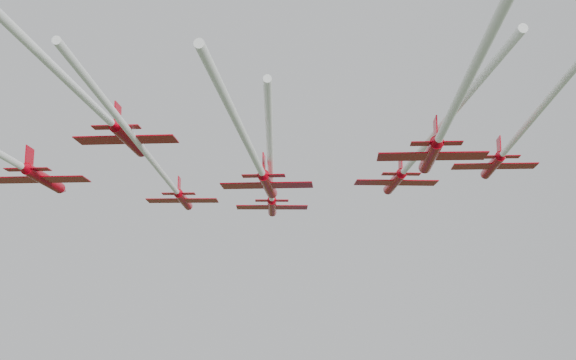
{
  "coord_description": "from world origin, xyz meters",
  "views": [
    {
      "loc": [
        2.39,
        -83.06,
        32.81
      ],
      "look_at": [
        -2.06,
        4.82,
        52.07
      ],
      "focal_mm": 50.0,
      "sensor_mm": 36.0,
      "label": 1
    }
  ],
  "objects_px": {
    "jet_row3_mid": "(258,165)",
    "jet_row4_right": "(453,110)",
    "jet_lead": "(271,186)",
    "jet_row2_right": "(414,159)",
    "jet_row4_left": "(50,63)",
    "jet_row2_left": "(163,175)",
    "jet_row3_right": "(533,117)"
  },
  "relations": [
    {
      "from": "jet_lead",
      "to": "jet_row4_left",
      "type": "distance_m",
      "value": 44.97
    },
    {
      "from": "jet_lead",
      "to": "jet_row3_right",
      "type": "relative_size",
      "value": 0.87
    },
    {
      "from": "jet_lead",
      "to": "jet_row2_right",
      "type": "height_order",
      "value": "jet_row2_right"
    },
    {
      "from": "jet_row2_left",
      "to": "jet_row2_right",
      "type": "xyz_separation_m",
      "value": [
        26.17,
        2.11,
        1.85
      ]
    },
    {
      "from": "jet_lead",
      "to": "jet_row2_left",
      "type": "bearing_deg",
      "value": -136.24
    },
    {
      "from": "jet_row2_left",
      "to": "jet_row3_right",
      "type": "relative_size",
      "value": 0.85
    },
    {
      "from": "jet_row2_right",
      "to": "jet_row2_left",
      "type": "bearing_deg",
      "value": 179.09
    },
    {
      "from": "jet_lead",
      "to": "jet_row2_right",
      "type": "xyz_separation_m",
      "value": [
        15.71,
        -9.25,
        0.77
      ]
    },
    {
      "from": "jet_row2_left",
      "to": "jet_row4_left",
      "type": "distance_m",
      "value": 32.16
    },
    {
      "from": "jet_row3_mid",
      "to": "jet_row4_right",
      "type": "relative_size",
      "value": 0.79
    },
    {
      "from": "jet_row3_mid",
      "to": "jet_row4_right",
      "type": "xyz_separation_m",
      "value": [
        15.74,
        -18.07,
        -0.38
      ]
    },
    {
      "from": "jet_lead",
      "to": "jet_row4_left",
      "type": "height_order",
      "value": "jet_lead"
    },
    {
      "from": "jet_row3_mid",
      "to": "jet_row3_right",
      "type": "relative_size",
      "value": 0.7
    },
    {
      "from": "jet_row3_mid",
      "to": "jet_row3_right",
      "type": "xyz_separation_m",
      "value": [
        23.94,
        -8.48,
        1.82
      ]
    },
    {
      "from": "jet_row2_right",
      "to": "jet_row3_right",
      "type": "height_order",
      "value": "jet_row2_right"
    },
    {
      "from": "jet_lead",
      "to": "jet_row2_left",
      "type": "relative_size",
      "value": 1.02
    },
    {
      "from": "jet_row3_mid",
      "to": "jet_row3_right",
      "type": "height_order",
      "value": "jet_row3_right"
    },
    {
      "from": "jet_row4_right",
      "to": "jet_row3_right",
      "type": "bearing_deg",
      "value": 49.68
    },
    {
      "from": "jet_row2_right",
      "to": "jet_row4_right",
      "type": "relative_size",
      "value": 0.9
    },
    {
      "from": "jet_row3_right",
      "to": "jet_row4_left",
      "type": "distance_m",
      "value": 39.31
    },
    {
      "from": "jet_row3_mid",
      "to": "jet_row3_right",
      "type": "distance_m",
      "value": 25.46
    },
    {
      "from": "jet_row4_left",
      "to": "jet_row4_right",
      "type": "distance_m",
      "value": 28.19
    },
    {
      "from": "jet_row3_right",
      "to": "jet_row4_right",
      "type": "height_order",
      "value": "jet_row3_right"
    },
    {
      "from": "jet_row2_left",
      "to": "jet_row3_right",
      "type": "height_order",
      "value": "jet_row3_right"
    },
    {
      "from": "jet_row3_right",
      "to": "jet_row4_right",
      "type": "bearing_deg",
      "value": -130.18
    },
    {
      "from": "jet_row3_right",
      "to": "jet_lead",
      "type": "bearing_deg",
      "value": 132.77
    },
    {
      "from": "jet_row2_right",
      "to": "jet_row4_left",
      "type": "xyz_separation_m",
      "value": [
        -27.05,
        -34.26,
        -1.66
      ]
    },
    {
      "from": "jet_lead",
      "to": "jet_row2_right",
      "type": "bearing_deg",
      "value": -34.12
    },
    {
      "from": "jet_row2_right",
      "to": "jet_row3_mid",
      "type": "distance_m",
      "value": 18.02
    },
    {
      "from": "jet_row2_left",
      "to": "jet_row4_left",
      "type": "height_order",
      "value": "jet_row4_left"
    },
    {
      "from": "jet_row2_right",
      "to": "jet_row3_mid",
      "type": "xyz_separation_m",
      "value": [
        -15.69,
        -8.51,
        -2.46
      ]
    },
    {
      "from": "jet_lead",
      "to": "jet_row3_mid",
      "type": "relative_size",
      "value": 1.24
    }
  ]
}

